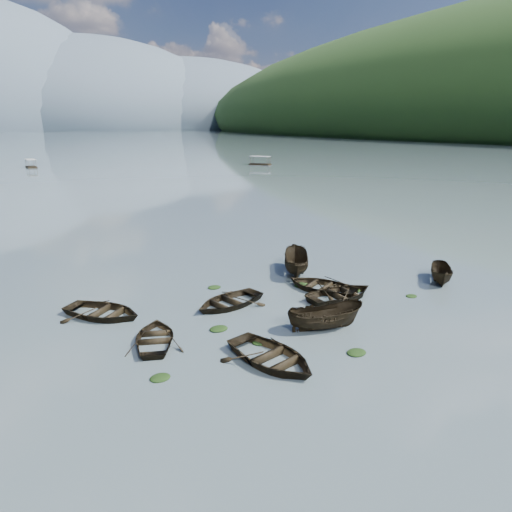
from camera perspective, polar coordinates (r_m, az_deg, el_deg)
ground_plane at (r=24.08m, az=14.20°, el=-11.67°), size 2400.00×2400.00×0.00m
haze_mtn_c at (r=928.33m, az=-19.89°, el=14.70°), size 520.00×520.00×260.00m
haze_mtn_d at (r=974.68m, az=-9.05°, el=15.47°), size 520.00×520.00×220.00m
rowboat_0 at (r=22.55m, az=1.91°, el=-13.18°), size 4.76×5.84×1.06m
rowboat_1 at (r=25.04m, az=-12.41°, el=-10.41°), size 4.28×5.01×0.88m
rowboat_2 at (r=26.17m, az=8.56°, el=-8.97°), size 4.70×2.74×1.71m
rowboat_3 at (r=31.92m, az=8.19°, el=-4.21°), size 5.45×6.06×1.03m
rowboat_4 at (r=30.65m, az=10.58°, el=-5.21°), size 5.04×3.66×1.02m
rowboat_5 at (r=35.79m, az=22.09°, el=-3.00°), size 3.76×3.73×1.49m
rowboat_6 at (r=28.91m, az=-18.57°, el=-7.16°), size 5.91×6.05×1.02m
rowboat_7 at (r=29.05m, az=-3.41°, el=-6.18°), size 5.48×4.51×0.99m
rowboat_8 at (r=35.21m, az=4.95°, el=-2.12°), size 4.19×5.18×1.91m
weed_clump_0 at (r=21.74m, az=-11.89°, el=-14.77°), size 0.95×0.78×0.21m
weed_clump_1 at (r=24.37m, az=0.60°, el=-10.78°), size 0.96×0.77×0.21m
weed_clump_2 at (r=23.87m, az=12.45°, el=-11.81°), size 1.03×0.83×0.22m
weed_clump_3 at (r=32.13m, az=18.85°, el=-4.81°), size 0.78×0.65×0.17m
weed_clump_4 at (r=32.06m, az=11.96°, el=-4.31°), size 1.23×0.97×0.25m
weed_clump_5 at (r=25.86m, az=-4.68°, el=-9.16°), size 1.06×0.85×0.22m
weed_clump_6 at (r=32.10m, az=-5.24°, el=-3.99°), size 0.93×0.78×0.19m
weed_clump_7 at (r=32.48m, az=5.71°, el=-3.75°), size 1.09×0.87×0.24m
pontoon_centre at (r=133.19m, az=-26.26°, el=9.89°), size 2.60×5.42×2.02m
pontoon_right at (r=127.82m, az=0.51°, el=11.33°), size 5.43×6.09×2.22m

